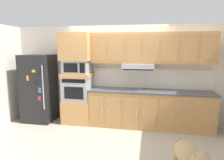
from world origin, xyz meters
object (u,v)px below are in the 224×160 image
at_px(dog, 190,156).
at_px(screwdriver, 144,89).
at_px(microwave, 77,67).
at_px(refrigerator, 39,88).
at_px(built_in_oven, 78,88).

bearing_deg(dog, screwdriver, -177.58).
bearing_deg(microwave, screwdriver, 3.25).
bearing_deg(dog, refrigerator, -135.53).
distance_m(microwave, screwdriver, 1.78).
bearing_deg(built_in_oven, screwdriver, 3.25).
distance_m(built_in_oven, screwdriver, 1.70).
height_order(microwave, dog, microwave).
xyz_separation_m(screwdriver, dog, (0.71, -2.14, -0.50)).
distance_m(built_in_oven, dog, 3.19).
relative_size(refrigerator, microwave, 2.73).
height_order(refrigerator, screwdriver, refrigerator).
relative_size(screwdriver, dog, 0.16).
distance_m(screwdriver, dog, 2.31).
bearing_deg(screwdriver, microwave, -176.75).
distance_m(built_in_oven, microwave, 0.56).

